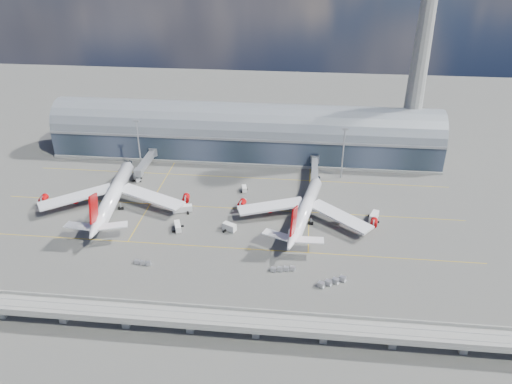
# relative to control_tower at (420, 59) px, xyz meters

# --- Properties ---
(ground) EXTENTS (500.00, 500.00, 0.00)m
(ground) POSITION_rel_control_tower_xyz_m (-85.00, -83.00, -51.64)
(ground) COLOR #474744
(ground) RESTS_ON ground
(taxi_lines) EXTENTS (200.00, 80.12, 0.01)m
(taxi_lines) POSITION_rel_control_tower_xyz_m (-85.00, -60.89, -51.63)
(taxi_lines) COLOR gold
(taxi_lines) RESTS_ON ground
(terminal) EXTENTS (200.00, 30.00, 28.00)m
(terminal) POSITION_rel_control_tower_xyz_m (-85.00, -5.01, -40.30)
(terminal) COLOR #202B36
(terminal) RESTS_ON ground
(control_tower) EXTENTS (19.00, 19.00, 103.00)m
(control_tower) POSITION_rel_control_tower_xyz_m (0.00, 0.00, 0.00)
(control_tower) COLOR gray
(control_tower) RESTS_ON ground
(guideway) EXTENTS (220.00, 8.50, 7.20)m
(guideway) POSITION_rel_control_tower_xyz_m (-85.00, -138.00, -46.34)
(guideway) COLOR gray
(guideway) RESTS_ON ground
(floodlight_mast_left) EXTENTS (3.00, 0.70, 25.70)m
(floodlight_mast_left) POSITION_rel_control_tower_xyz_m (-135.00, -28.00, -38.00)
(floodlight_mast_left) COLOR gray
(floodlight_mast_left) RESTS_ON ground
(floodlight_mast_right) EXTENTS (3.00, 0.70, 25.70)m
(floodlight_mast_right) POSITION_rel_control_tower_xyz_m (-35.00, -28.00, -38.00)
(floodlight_mast_right) COLOR gray
(floodlight_mast_right) RESTS_ON ground
(airliner_left) EXTENTS (65.30, 68.66, 20.92)m
(airliner_left) POSITION_rel_control_tower_xyz_m (-134.38, -67.99, -45.66)
(airliner_left) COLOR white
(airliner_left) RESTS_ON ground
(airliner_right) EXTENTS (58.63, 61.35, 19.54)m
(airliner_right) POSITION_rel_control_tower_xyz_m (-51.76, -70.11, -46.57)
(airliner_right) COLOR white
(airliner_right) RESTS_ON ground
(jet_bridge_left) EXTENTS (4.40, 28.00, 7.25)m
(jet_bridge_left) POSITION_rel_control_tower_xyz_m (-131.14, -29.88, -46.46)
(jet_bridge_left) COLOR gray
(jet_bridge_left) RESTS_ON ground
(jet_bridge_right) EXTENTS (4.40, 32.00, 7.25)m
(jet_bridge_right) POSITION_rel_control_tower_xyz_m (-47.97, -31.82, -46.46)
(jet_bridge_right) COLOR gray
(jet_bridge_right) RESTS_ON ground
(service_truck_0) EXTENTS (4.34, 7.02, 2.76)m
(service_truck_0) POSITION_rel_control_tower_xyz_m (-102.66, -82.42, -50.21)
(service_truck_0) COLOR silver
(service_truck_0) RESTS_ON ground
(service_truck_1) EXTENTS (6.04, 4.75, 3.19)m
(service_truck_1) POSITION_rel_control_tower_xyz_m (-81.79, -80.92, -50.03)
(service_truck_1) COLOR silver
(service_truck_1) RESTS_ON ground
(service_truck_2) EXTENTS (8.68, 4.97, 3.03)m
(service_truck_2) POSITION_rel_control_tower_xyz_m (-104.13, -68.51, -50.06)
(service_truck_2) COLOR silver
(service_truck_2) RESTS_ON ground
(service_truck_3) EXTENTS (4.75, 7.11, 3.21)m
(service_truck_3) POSITION_rel_control_tower_xyz_m (-23.12, -66.43, -50.00)
(service_truck_3) COLOR silver
(service_truck_3) RESTS_ON ground
(service_truck_4) EXTENTS (2.97, 4.71, 2.53)m
(service_truck_4) POSITION_rel_control_tower_xyz_m (-80.08, -47.14, -50.36)
(service_truck_4) COLOR silver
(service_truck_4) RESTS_ON ground
(service_truck_5) EXTENTS (4.75, 5.39, 2.53)m
(service_truck_5) POSITION_rel_control_tower_xyz_m (-133.02, -41.53, -50.34)
(service_truck_5) COLOR silver
(service_truck_5) RESTS_ON ground
(cargo_train_0) EXTENTS (6.59, 2.18, 1.45)m
(cargo_train_0) POSITION_rel_control_tower_xyz_m (-109.67, -106.66, -50.88)
(cargo_train_0) COLOR gray
(cargo_train_0) RESTS_ON ground
(cargo_train_1) EXTENTS (9.12, 3.23, 1.50)m
(cargo_train_1) POSITION_rel_control_tower_xyz_m (-58.83, -105.09, -50.85)
(cargo_train_1) COLOR gray
(cargo_train_1) RESTS_ON ground
(cargo_train_2) EXTENTS (10.55, 6.70, 1.84)m
(cargo_train_2) POSITION_rel_control_tower_xyz_m (-41.70, -110.74, -50.68)
(cargo_train_2) COLOR gray
(cargo_train_2) RESTS_ON ground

